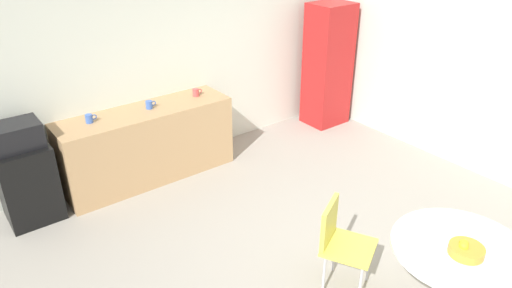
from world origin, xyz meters
The scene contains 12 objects.
ground_plane centered at (0.00, 0.00, 0.00)m, with size 6.00×6.00×0.00m, color #9E998E.
wall_back centered at (0.00, 3.00, 1.30)m, with size 6.00×0.10×2.60m, color silver.
counter_block centered at (-0.38, 2.65, 0.45)m, with size 2.08×0.60×0.90m, color tan.
mini_fridge centered at (-1.77, 2.65, 0.42)m, with size 0.54×0.54×0.85m, color black.
microwave centered at (-1.77, 2.65, 0.98)m, with size 0.48×0.38×0.26m, color black.
locker_cabinet centered at (2.55, 2.55, 0.91)m, with size 0.60×0.50×1.82m, color #B21E1E.
round_table centered at (0.53, -0.90, 0.58)m, with size 1.04×1.04×0.73m.
chair_yellow centered at (0.09, -0.07, 0.52)m, with size 0.57×0.57×0.83m.
fruit_bowl centered at (0.48, -0.95, 0.77)m, with size 0.26×0.26×0.11m.
mug_white centered at (-1.01, 2.69, 0.95)m, with size 0.13×0.08×0.09m.
mug_green centered at (-0.30, 2.66, 0.95)m, with size 0.13×0.08×0.09m.
mug_red centered at (0.34, 2.68, 0.95)m, with size 0.13×0.08×0.09m.
Camera 1 is at (-2.41, -2.18, 3.03)m, focal length 32.81 mm.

